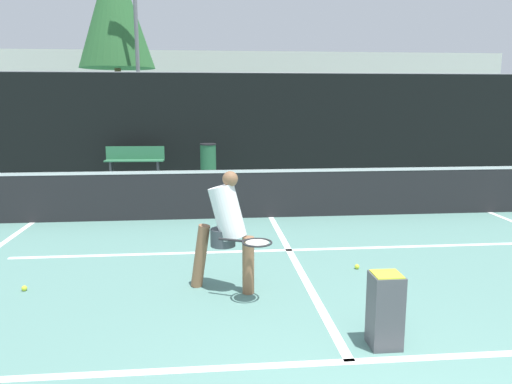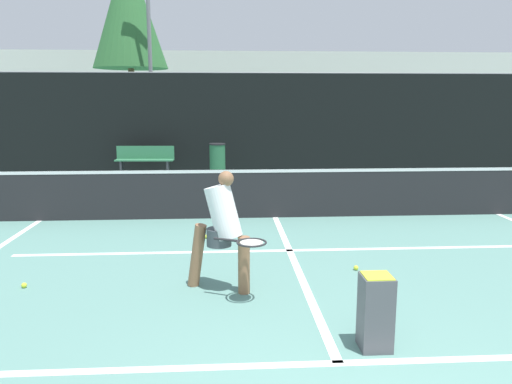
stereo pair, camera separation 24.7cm
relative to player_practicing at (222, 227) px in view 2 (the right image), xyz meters
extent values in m
cube|color=white|center=(1.01, -1.78, -0.78)|extent=(11.00, 0.10, 0.01)
cube|color=white|center=(1.01, 1.54, -0.78)|extent=(8.25, 0.10, 0.01)
cube|color=white|center=(1.01, 0.98, -0.78)|extent=(0.10, 5.51, 0.01)
cube|color=#232326|center=(1.01, 3.73, -0.31)|extent=(11.00, 0.02, 0.95)
cube|color=white|center=(1.01, 3.73, 0.13)|extent=(11.00, 0.03, 0.06)
cube|color=black|center=(1.01, 10.54, 0.76)|extent=(24.00, 0.06, 3.09)
cylinder|color=slate|center=(1.01, 10.54, 2.33)|extent=(24.00, 0.04, 0.04)
cylinder|color=#8C6042|center=(0.25, -0.11, -0.44)|extent=(0.14, 0.14, 0.69)
cylinder|color=#8C6042|center=(-0.31, 0.15, -0.39)|extent=(0.30, 0.24, 0.80)
cylinder|color=#3F474C|center=(-0.04, 0.03, -0.13)|extent=(0.30, 0.30, 0.21)
cylinder|color=white|center=(0.01, 0.00, 0.18)|extent=(0.46, 0.38, 0.71)
sphere|color=#8C6042|center=(0.05, -0.02, 0.58)|extent=(0.18, 0.18, 0.18)
cylinder|color=#262628|center=(0.04, -0.27, -0.08)|extent=(0.29, 0.15, 0.03)
torus|color=#262628|center=(0.33, -0.40, -0.08)|extent=(0.45, 0.45, 0.02)
cylinder|color=beige|center=(0.33, -0.40, -0.08)|extent=(0.34, 0.34, 0.01)
sphere|color=#D1E033|center=(1.79, 0.60, -0.75)|extent=(0.07, 0.07, 0.07)
sphere|color=#D1E033|center=(-0.28, 2.30, -0.75)|extent=(0.07, 0.07, 0.07)
sphere|color=#D1E033|center=(-2.43, 0.22, -0.75)|extent=(0.07, 0.07, 0.07)
cube|color=#4C4C51|center=(1.40, -1.53, -0.44)|extent=(0.28, 0.28, 0.70)
cube|color=#D1E033|center=(1.40, -1.53, -0.11)|extent=(0.25, 0.25, 0.06)
cube|color=#33724C|center=(-2.44, 9.73, -0.35)|extent=(1.80, 0.45, 0.04)
cube|color=#33724C|center=(-2.43, 9.91, -0.14)|extent=(1.78, 0.13, 0.42)
cube|color=#333338|center=(-3.15, 9.76, -0.57)|extent=(0.06, 0.32, 0.44)
cube|color=#333338|center=(-1.73, 9.69, -0.57)|extent=(0.06, 0.32, 0.44)
cylinder|color=#28603D|center=(-0.19, 9.48, -0.32)|extent=(0.48, 0.48, 0.92)
cylinder|color=black|center=(-0.19, 9.48, 0.16)|extent=(0.50, 0.50, 0.04)
cube|color=#B7B7BC|center=(0.04, 14.61, -0.38)|extent=(1.60, 4.20, 0.81)
cube|color=#1E2328|center=(0.04, 14.40, 0.29)|extent=(1.35, 2.52, 0.54)
cylinder|color=black|center=(0.76, 15.95, -0.49)|extent=(0.18, 0.60, 0.60)
cylinder|color=black|center=(0.76, 13.26, -0.49)|extent=(0.18, 0.60, 0.60)
cylinder|color=slate|center=(-2.96, 15.44, 3.53)|extent=(0.16, 0.16, 8.63)
cylinder|color=brown|center=(-4.09, 17.38, 1.04)|extent=(0.28, 0.28, 3.64)
cone|color=#2D6633|center=(-4.09, 17.38, 5.41)|extent=(3.28, 3.28, 5.10)
cube|color=beige|center=(1.01, 27.30, 1.84)|extent=(36.00, 2.40, 5.26)
camera|label=1|loc=(-0.20, -5.71, 1.48)|focal=35.00mm
camera|label=2|loc=(0.04, -5.73, 1.48)|focal=35.00mm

